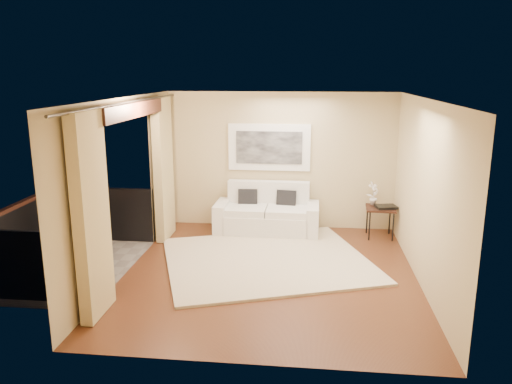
# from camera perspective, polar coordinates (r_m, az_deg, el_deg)

# --- Properties ---
(floor) EXTENTS (5.00, 5.00, 0.00)m
(floor) POSITION_cam_1_polar(r_m,az_deg,el_deg) (7.91, 1.57, -9.30)
(floor) COLOR #592F1A
(floor) RESTS_ON ground
(room_shell) EXTENTS (5.00, 6.40, 5.00)m
(room_shell) POSITION_cam_1_polar(r_m,az_deg,el_deg) (7.77, -14.36, 9.07)
(room_shell) COLOR white
(room_shell) RESTS_ON ground
(balcony) EXTENTS (1.81, 2.60, 1.17)m
(balcony) POSITION_cam_1_polar(r_m,az_deg,el_deg) (8.73, -20.74, -6.71)
(balcony) COLOR #605B56
(balcony) RESTS_ON ground
(curtains) EXTENTS (0.16, 4.80, 2.64)m
(curtains) POSITION_cam_1_polar(r_m,az_deg,el_deg) (7.94, -13.72, 0.54)
(curtains) COLOR tan
(curtains) RESTS_ON ground
(artwork) EXTENTS (1.62, 0.07, 0.92)m
(artwork) POSITION_cam_1_polar(r_m,az_deg,el_deg) (9.87, 1.51, 5.12)
(artwork) COLOR white
(artwork) RESTS_ON room_shell
(rug) EXTENTS (4.02, 3.76, 0.04)m
(rug) POSITION_cam_1_polar(r_m,az_deg,el_deg) (8.39, 1.25, -7.76)
(rug) COLOR beige
(rug) RESTS_ON floor
(sofa) EXTENTS (2.01, 0.89, 0.96)m
(sofa) POSITION_cam_1_polar(r_m,az_deg,el_deg) (9.78, 1.29, -2.64)
(sofa) COLOR white
(sofa) RESTS_ON floor
(side_table) EXTENTS (0.57, 0.57, 0.59)m
(side_table) POSITION_cam_1_polar(r_m,az_deg,el_deg) (9.70, 14.04, -2.04)
(side_table) COLOR black
(side_table) RESTS_ON floor
(tray) EXTENTS (0.43, 0.36, 0.05)m
(tray) POSITION_cam_1_polar(r_m,az_deg,el_deg) (9.64, 14.63, -1.65)
(tray) COLOR black
(tray) RESTS_ON side_table
(orchid) EXTENTS (0.29, 0.28, 0.46)m
(orchid) POSITION_cam_1_polar(r_m,az_deg,el_deg) (9.75, 13.26, -0.17)
(orchid) COLOR white
(orchid) RESTS_ON side_table
(bistro_table) EXTENTS (0.71, 0.71, 0.70)m
(bistro_table) POSITION_cam_1_polar(r_m,az_deg,el_deg) (9.00, -18.91, -2.99)
(bistro_table) COLOR black
(bistro_table) RESTS_ON balcony
(balcony_chair_far) EXTENTS (0.45, 0.45, 0.95)m
(balcony_chair_far) POSITION_cam_1_polar(r_m,az_deg,el_deg) (8.94, -18.67, -3.54)
(balcony_chair_far) COLOR black
(balcony_chair_far) RESTS_ON balcony
(balcony_chair_near) EXTENTS (0.45, 0.46, 1.03)m
(balcony_chair_near) POSITION_cam_1_polar(r_m,az_deg,el_deg) (8.72, -22.15, -3.93)
(balcony_chair_near) COLOR black
(balcony_chair_near) RESTS_ON balcony
(ice_bucket) EXTENTS (0.18, 0.18, 0.20)m
(ice_bucket) POSITION_cam_1_polar(r_m,az_deg,el_deg) (9.14, -19.39, -1.59)
(ice_bucket) COLOR silver
(ice_bucket) RESTS_ON bistro_table
(candle) EXTENTS (0.06, 0.06, 0.07)m
(candle) POSITION_cam_1_polar(r_m,az_deg,el_deg) (9.04, -18.06, -2.07)
(candle) COLOR #EE3F15
(candle) RESTS_ON bistro_table
(vase) EXTENTS (0.04, 0.04, 0.18)m
(vase) POSITION_cam_1_polar(r_m,az_deg,el_deg) (8.84, -19.84, -2.19)
(vase) COLOR silver
(vase) RESTS_ON bistro_table
(glass_a) EXTENTS (0.06, 0.06, 0.12)m
(glass_a) POSITION_cam_1_polar(r_m,az_deg,el_deg) (8.82, -18.67, -2.35)
(glass_a) COLOR white
(glass_a) RESTS_ON bistro_table
(glass_b) EXTENTS (0.06, 0.06, 0.12)m
(glass_b) POSITION_cam_1_polar(r_m,az_deg,el_deg) (8.89, -18.15, -2.18)
(glass_b) COLOR white
(glass_b) RESTS_ON bistro_table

